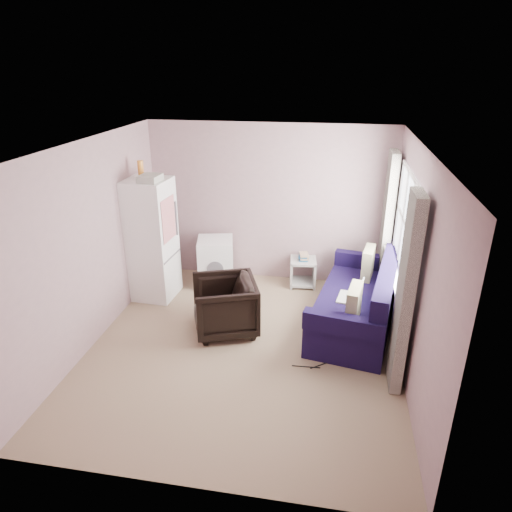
{
  "coord_description": "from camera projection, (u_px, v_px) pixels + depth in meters",
  "views": [
    {
      "loc": [
        0.98,
        -4.74,
        3.32
      ],
      "look_at": [
        0.05,
        0.6,
        1.0
      ],
      "focal_mm": 32.0,
      "sensor_mm": 36.0,
      "label": 1
    }
  ],
  "objects": [
    {
      "name": "room",
      "position": [
        245.0,
        256.0,
        5.26
      ],
      "size": [
        3.84,
        4.24,
        2.54
      ],
      "color": "#987E63",
      "rests_on": "ground"
    },
    {
      "name": "armchair",
      "position": [
        225.0,
        303.0,
        5.96
      ],
      "size": [
        0.96,
        0.99,
        0.81
      ],
      "primitive_type": "imported",
      "rotation": [
        0.0,
        0.0,
        -1.22
      ],
      "color": "black",
      "rests_on": "ground"
    },
    {
      "name": "fridge",
      "position": [
        151.0,
        239.0,
        6.69
      ],
      "size": [
        0.67,
        0.66,
        2.05
      ],
      "rotation": [
        0.0,
        0.0,
        -0.06
      ],
      "color": "white",
      "rests_on": "ground"
    },
    {
      "name": "washing_machine",
      "position": [
        216.0,
        261.0,
        7.22
      ],
      "size": [
        0.65,
        0.65,
        0.77
      ],
      "rotation": [
        0.0,
        0.0,
        0.22
      ],
      "color": "white",
      "rests_on": "ground"
    },
    {
      "name": "side_table",
      "position": [
        303.0,
        270.0,
        7.25
      ],
      "size": [
        0.44,
        0.44,
        0.55
      ],
      "rotation": [
        0.0,
        0.0,
        0.1
      ],
      "color": "#B1B0AD",
      "rests_on": "ground"
    },
    {
      "name": "sofa",
      "position": [
        360.0,
        303.0,
        6.09
      ],
      "size": [
        1.3,
        2.21,
        0.93
      ],
      "rotation": [
        0.0,
        0.0,
        -0.18
      ],
      "color": "black",
      "rests_on": "ground"
    },
    {
      "name": "window_dressing",
      "position": [
        395.0,
        254.0,
        5.67
      ],
      "size": [
        0.17,
        2.62,
        2.18
      ],
      "color": "white",
      "rests_on": "ground"
    },
    {
      "name": "floor_cables",
      "position": [
        314.0,
        366.0,
        5.39
      ],
      "size": [
        0.49,
        0.21,
        0.01
      ],
      "rotation": [
        0.0,
        0.0,
        0.39
      ],
      "color": "black",
      "rests_on": "ground"
    }
  ]
}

